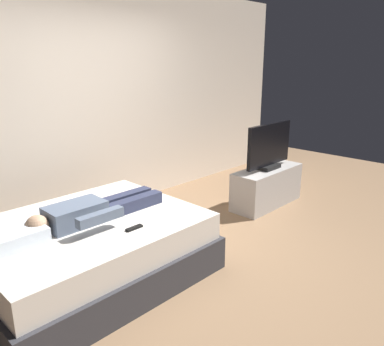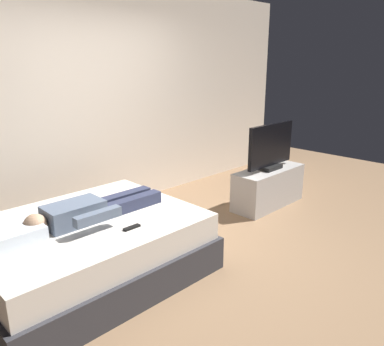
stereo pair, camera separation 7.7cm
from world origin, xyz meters
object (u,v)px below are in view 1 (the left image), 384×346
object	(u,v)px
bed	(89,250)
pillow	(10,238)
remote	(134,228)
tv	(269,147)
person	(90,212)
tv_stand	(267,187)

from	to	relation	value
bed	pillow	bearing A→B (deg)	180.00
remote	tv	world-z (taller)	tv
remote	tv	distance (m)	2.45
bed	remote	xyz separation A→B (m)	(0.18, -0.43, 0.29)
person	remote	xyz separation A→B (m)	(0.15, -0.40, -0.07)
bed	person	xyz separation A→B (m)	(0.03, -0.02, 0.36)
person	tv_stand	xyz separation A→B (m)	(2.57, -0.10, -0.37)
tv	remote	bearing A→B (deg)	-172.91
person	remote	distance (m)	0.44
pillow	remote	bearing A→B (deg)	-27.53
bed	pillow	distance (m)	0.72
bed	tv_stand	xyz separation A→B (m)	(2.60, -0.13, -0.01)
remote	tv_stand	world-z (taller)	remote
remote	tv_stand	size ratio (longest dim) A/B	0.14
person	tv	size ratio (longest dim) A/B	1.43
bed	tv	size ratio (longest dim) A/B	2.18
bed	tv_stand	size ratio (longest dim) A/B	1.74
person	remote	size ratio (longest dim) A/B	8.40
pillow	tv_stand	distance (m)	3.26
tv_stand	tv	xyz separation A→B (m)	(0.00, 0.00, 0.53)
remote	tv_stand	xyz separation A→B (m)	(2.42, 0.30, -0.30)
person	tv_stand	bearing A→B (deg)	-2.32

